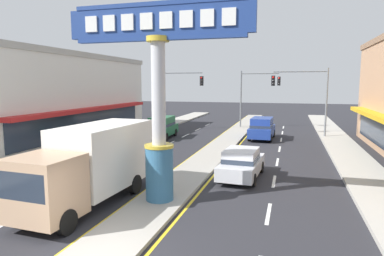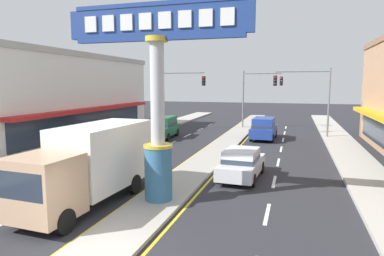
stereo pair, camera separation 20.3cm
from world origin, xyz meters
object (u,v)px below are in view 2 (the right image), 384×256
Objects in this scene: district_sign at (157,97)px; pedestrian_near_kerb at (59,146)px; traffic_light_right_side at (308,90)px; box_truck_far_right_lane at (92,162)px; traffic_light_median_far at (257,90)px; suv_far_left_oncoming at (264,128)px; traffic_light_left_side at (177,89)px; sedan_near_right_lane at (242,163)px; suv_near_left_lane at (163,127)px; storefront_left at (51,96)px; sedan_mid_left_lane at (103,150)px.

district_sign reaches higher than pedestrian_near_kerb.
box_truck_far_right_lane is at bearing -113.65° from traffic_light_right_side.
district_sign is 1.25× the size of traffic_light_median_far.
pedestrian_near_kerb is (-10.84, -13.07, 0.16)m from suv_far_left_oncoming.
district_sign is 20.53m from traffic_light_right_side.
traffic_light_left_side is 8.75m from traffic_light_median_far.
suv_near_left_lane is at bearing 128.00° from sedan_near_right_lane.
suv_near_left_lane is 2.76× the size of pedestrian_near_kerb.
traffic_light_left_side is at bearing 38.19° from storefront_left.
district_sign is at bearing -72.68° from traffic_light_left_side.
sedan_near_right_lane is (8.97, -15.53, -3.46)m from traffic_light_left_side.
box_truck_far_right_lane is (3.68, -20.85, -2.55)m from traffic_light_left_side.
traffic_light_left_side is at bearing 100.00° from box_truck_far_right_lane.
suv_near_left_lane is at bearing 16.61° from storefront_left.
traffic_light_right_side is 5.29m from suv_far_left_oncoming.
district_sign is 6.38m from sedan_near_right_lane.
storefront_left is 13.21× the size of pedestrian_near_kerb.
storefront_left is 3.62× the size of traffic_light_right_side.
storefront_left is at bearing 140.24° from district_sign.
sedan_near_right_lane is 14.11m from suv_near_left_lane.
pedestrian_near_kerb is at bearing -115.17° from traffic_light_median_far.
box_truck_far_right_lane is (-3.91, -25.21, -2.50)m from traffic_light_median_far.
district_sign is 1.80× the size of sedan_mid_left_lane.
suv_near_left_lane is at bearing -168.84° from suv_far_left_oncoming.
traffic_light_left_side is at bearing 91.13° from sedan_mid_left_lane.
storefront_left is at bearing -163.39° from suv_near_left_lane.
traffic_light_right_side is at bearing 66.35° from box_truck_far_right_lane.
district_sign is 3.75m from box_truck_far_right_lane.
box_truck_far_right_lane is (12.89, -13.60, -2.02)m from storefront_left.
storefront_left is 11.73m from traffic_light_left_side.
storefront_left reaches higher than box_truck_far_right_lane.
traffic_light_left_side is 12.57m from traffic_light_right_side.
sedan_near_right_lane is (-3.59, -14.95, -3.46)m from traffic_light_right_side.
district_sign reaches higher than suv_near_left_lane.
sedan_near_right_lane is (18.18, -8.28, -2.93)m from storefront_left.
traffic_light_median_far is 11.86m from suv_near_left_lane.
traffic_light_right_side is 18.83m from sedan_mid_left_lane.
sedan_mid_left_lane is 14.60m from suv_far_left_oncoming.
box_truck_far_right_lane reaches higher than sedan_mid_left_lane.
traffic_light_right_side is at bearing -2.66° from traffic_light_left_side.
box_truck_far_right_lane is (-2.60, -0.72, -2.60)m from district_sign.
traffic_light_right_side is 1.32× the size of suv_near_left_lane.
traffic_light_median_far is at bearing 86.95° from district_sign.
sedan_mid_left_lane is (-12.27, -13.86, -3.46)m from traffic_light_right_side.
traffic_light_median_far is 7.88m from suv_far_left_oncoming.
traffic_light_median_far is 1.41× the size of sedan_near_right_lane.
district_sign is 1.77× the size of sedan_near_right_lane.
storefront_left is at bearing -162.98° from traffic_light_right_side.
traffic_light_median_far is (7.58, 4.36, -0.05)m from traffic_light_left_side.
suv_far_left_oncoming is (5.29, 18.15, -0.71)m from box_truck_far_right_lane.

